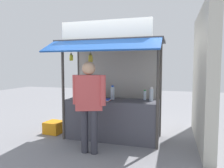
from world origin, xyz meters
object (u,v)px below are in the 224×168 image
object	(u,v)px
magazine_stack_mid_right	(86,97)
banana_bunch_leftmost	(71,58)
water_bottle_front_left	(74,93)
water_bottle_center	(151,95)
vendor_person	(89,99)
plastic_crate	(54,127)
water_bottle_mid_left	(95,92)
water_bottle_right	(113,93)
magazine_stack_back_right	(105,100)
water_bottle_back_left	(103,93)
water_bottle_far_left	(145,95)
banana_bunch_inner_left	(90,58)

from	to	relation	value
magazine_stack_mid_right	banana_bunch_leftmost	bearing A→B (deg)	-106.41
water_bottle_front_left	banana_bunch_leftmost	xyz separation A→B (m)	(0.16, -0.45, 0.79)
water_bottle_center	vendor_person	bearing A→B (deg)	-137.65
water_bottle_front_left	plastic_crate	size ratio (longest dim) A/B	0.68
water_bottle_center	banana_bunch_leftmost	size ratio (longest dim) A/B	1.02
water_bottle_mid_left	banana_bunch_leftmost	size ratio (longest dim) A/B	0.98
water_bottle_right	magazine_stack_back_right	size ratio (longest dim) A/B	1.20
water_bottle_right	vendor_person	world-z (taller)	vendor_person
water_bottle_center	banana_bunch_leftmost	world-z (taller)	banana_bunch_leftmost
water_bottle_back_left	water_bottle_right	xyz separation A→B (m)	(0.28, -0.16, 0.04)
water_bottle_center	water_bottle_far_left	bearing A→B (deg)	141.97
magazine_stack_mid_right	water_bottle_back_left	bearing A→B (deg)	36.69
water_bottle_front_left	water_bottle_far_left	size ratio (longest dim) A/B	1.18
plastic_crate	water_bottle_front_left	bearing A→B (deg)	2.45
water_bottle_back_left	banana_bunch_leftmost	bearing A→B (deg)	-124.05
water_bottle_right	magazine_stack_back_right	world-z (taller)	water_bottle_right
water_bottle_center	magazine_stack_mid_right	bearing A→B (deg)	-177.55
water_bottle_far_left	banana_bunch_inner_left	world-z (taller)	banana_bunch_inner_left
water_bottle_mid_left	water_bottle_far_left	world-z (taller)	water_bottle_mid_left
banana_bunch_inner_left	vendor_person	size ratio (longest dim) A/B	0.20
water_bottle_mid_left	water_bottle_far_left	distance (m)	1.16
water_bottle_back_left	magazine_stack_mid_right	world-z (taller)	water_bottle_back_left
magazine_stack_back_right	magazine_stack_mid_right	xyz separation A→B (m)	(-0.51, 0.18, 0.01)
magazine_stack_back_right	plastic_crate	bearing A→B (deg)	172.62
vendor_person	banana_bunch_inner_left	bearing A→B (deg)	-92.73
water_bottle_right	water_bottle_back_left	bearing A→B (deg)	150.71
water_bottle_far_left	banana_bunch_inner_left	size ratio (longest dim) A/B	0.68
magazine_stack_mid_right	banana_bunch_inner_left	distance (m)	1.01
water_bottle_far_left	plastic_crate	size ratio (longest dim) A/B	0.57
water_bottle_mid_left	vendor_person	xyz separation A→B (m)	(0.29, -1.05, 0.01)
water_bottle_center	magazine_stack_back_right	bearing A→B (deg)	-165.72
water_bottle_mid_left	magazine_stack_back_right	xyz separation A→B (m)	(0.35, -0.36, -0.11)
magazine_stack_back_right	water_bottle_mid_left	bearing A→B (deg)	134.32
water_bottle_mid_left	magazine_stack_back_right	world-z (taller)	water_bottle_mid_left
water_bottle_right	vendor_person	distance (m)	0.97
water_bottle_center	banana_bunch_inner_left	xyz separation A→B (m)	(-1.17, -0.49, 0.75)
magazine_stack_mid_right	water_bottle_mid_left	bearing A→B (deg)	48.51
water_bottle_mid_left	banana_bunch_inner_left	distance (m)	0.98
water_bottle_front_left	plastic_crate	world-z (taller)	water_bottle_front_left
water_bottle_right	water_bottle_far_left	bearing A→B (deg)	7.69
water_bottle_right	magazine_stack_mid_right	bearing A→B (deg)	-171.89
water_bottle_front_left	water_bottle_center	xyz separation A→B (m)	(1.76, 0.05, 0.01)
water_bottle_front_left	banana_bunch_leftmost	distance (m)	0.92
water_bottle_front_left	water_bottle_back_left	distance (m)	0.66
water_bottle_center	magazine_stack_mid_right	xyz separation A→B (m)	(-1.47, -0.06, -0.11)
magazine_stack_mid_right	plastic_crate	distance (m)	1.13
magazine_stack_back_right	plastic_crate	world-z (taller)	magazine_stack_back_right
water_bottle_mid_left	vendor_person	world-z (taller)	vendor_person
vendor_person	water_bottle_back_left	bearing A→B (deg)	-105.10
water_bottle_mid_left	water_bottle_back_left	bearing A→B (deg)	20.74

